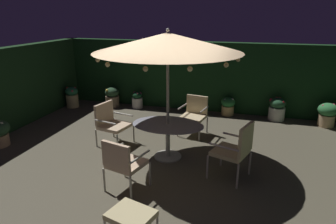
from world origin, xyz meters
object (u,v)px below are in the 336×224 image
Objects in this scene: potted_plant_back_right at (327,114)px; ottoman_footrest at (131,216)px; potted_plant_front_corner at (277,109)px; patio_chair_southeast at (194,113)px; patio_umbrella at (168,43)px; potted_plant_back_center at (72,97)px; potted_plant_left_near at (137,100)px; potted_plant_right_near at (112,97)px; patio_chair_east at (236,148)px; potted_plant_right_far at (228,106)px; patio_chair_north at (111,121)px; patio_dining_table at (168,131)px; patio_chair_northeast at (123,161)px.

ottoman_footrest is at bearing -122.13° from potted_plant_back_right.
patio_chair_southeast is at bearing -141.46° from potted_plant_front_corner.
potted_plant_back_center is at bearing 147.28° from patio_umbrella.
patio_umbrella is 4.30× the size of potted_plant_back_center.
potted_plant_left_near is 5.39m from potted_plant_back_right.
potted_plant_right_near is at bearing -175.20° from potted_plant_left_near.
patio_chair_east is 1.14× the size of patio_chair_southeast.
potted_plant_front_corner reaches higher than potted_plant_right_far.
patio_chair_north is at bearing 120.95° from ottoman_footrest.
patio_chair_east is (1.39, -0.47, 0.03)m from patio_dining_table.
potted_plant_front_corner is 1.03× the size of potted_plant_right_near.
potted_plant_right_near is at bearing 118.49° from ottoman_footrest.
potted_plant_back_center is (-3.52, 3.90, -0.22)m from patio_chair_northeast.
patio_chair_north is at bearing -41.74° from potted_plant_back_center.
patio_umbrella is at bearing 116.23° from patio_dining_table.
potted_plant_front_corner is (3.71, 2.73, -0.21)m from patio_chair_north.
potted_plant_back_right is 1.00× the size of potted_plant_front_corner.
ottoman_footrest is at bearing -85.23° from patio_dining_table.
potted_plant_left_near is at bearing 121.98° from patio_umbrella.
patio_umbrella is 4.30m from potted_plant_front_corner.
patio_chair_east is 2.21m from patio_chair_southeast.
patio_dining_table is 2.32× the size of potted_plant_back_right.
patio_dining_table is 3.98m from potted_plant_right_near.
patio_chair_north is 3.17m from ottoman_footrest.
patio_chair_east is at bearing -15.45° from patio_chair_north.
patio_chair_north and patio_chair_northeast have the same top height.
potted_plant_back_center is at bearing 129.75° from ottoman_footrest.
potted_plant_right_near is at bearing -177.48° from potted_plant_right_far.
patio_chair_north reaches higher than potted_plant_right_near.
potted_plant_right_far is 0.86× the size of potted_plant_right_near.
patio_umbrella reaches higher than potted_plant_back_right.
potted_plant_left_near is at bearing 110.96° from ottoman_footrest.
patio_umbrella reaches higher than patio_chair_northeast.
potted_plant_left_near is (-2.07, 5.40, -0.09)m from ottoman_footrest.
potted_plant_left_near is at bearing 143.76° from patio_chair_southeast.
patio_umbrella is 2.32m from patio_chair_north.
potted_plant_back_center is (-4.81, -0.59, 0.06)m from potted_plant_right_far.
patio_chair_northeast is 1.48× the size of potted_plant_front_corner.
potted_plant_back_center is 6.18m from potted_plant_front_corner.
patio_chair_east reaches higher than potted_plant_back_center.
ottoman_footrest is 5.54m from potted_plant_right_far.
patio_chair_northeast is at bearing -104.13° from patio_dining_table.
potted_plant_left_near is 0.80× the size of potted_plant_back_center.
patio_chair_northeast is at bearing -132.14° from potted_plant_back_right.
potted_plant_right_far is (0.93, 3.08, -0.29)m from patio_dining_table.
patio_chair_east is at bearing -46.74° from potted_plant_left_near.
patio_chair_northeast reaches higher than potted_plant_right_far.
patio_chair_southeast is 1.51× the size of potted_plant_right_near.
patio_chair_east is 3.97m from potted_plant_back_right.
patio_chair_southeast reaches higher than potted_plant_left_near.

